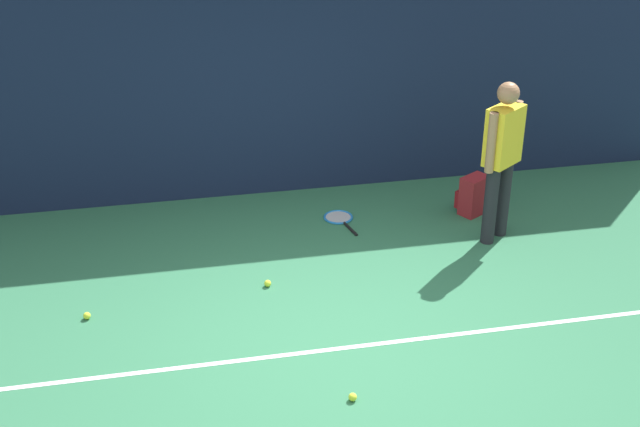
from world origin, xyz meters
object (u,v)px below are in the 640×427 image
Objects in this scene: tennis_ball_near_player at (353,397)px; tennis_ball_by_fence at (87,316)px; tennis_racket at (339,218)px; tennis_ball_far_left at (268,283)px; tennis_player at (502,153)px; backpack at (473,196)px.

tennis_ball_near_player is 2.58m from tennis_ball_by_fence.
tennis_ball_far_left is (-0.97, -1.21, 0.02)m from tennis_racket.
tennis_ball_near_player is 1.00× the size of tennis_ball_by_fence.
tennis_player is 0.96m from backpack.
tennis_racket is (-1.49, 0.72, -0.95)m from tennis_player.
tennis_ball_near_player is at bearing -167.74° from tennis_player.
tennis_racket is 1.49m from backpack.
tennis_player reaches higher than tennis_ball_near_player.
tennis_ball_by_fence is 1.67m from tennis_ball_far_left.
tennis_ball_near_player and tennis_ball_by_fence have the same top height.
tennis_player reaches higher than tennis_ball_by_fence.
backpack is at bearing 56.54° from tennis_player.
tennis_ball_by_fence is (-2.07, 1.55, 0.00)m from tennis_ball_near_player.
tennis_ball_by_fence is at bearing 154.25° from tennis_player.
backpack reaches higher than tennis_ball_far_left.
backpack is at bearing 17.58° from tennis_ball_by_fence.
tennis_ball_far_left is at bearing -6.36° from backpack.
tennis_player is 25.76× the size of tennis_ball_far_left.
tennis_racket is at bearing 79.43° from tennis_ball_near_player.
tennis_player reaches higher than tennis_ball_far_left.
backpack is (-0.02, 0.59, -0.76)m from tennis_player.
tennis_ball_near_player is at bearing 156.25° from tennis_racket.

